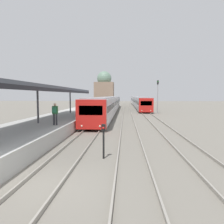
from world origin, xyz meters
TOP-DOWN VIEW (x-y plane):
  - ground_plane at (0.00, 0.00)m, footprint 240.00×240.00m
  - track_platform_line at (0.00, 0.00)m, footprint 1.51×120.00m
  - track_middle_line at (3.33, 0.00)m, footprint 1.51×120.00m
  - platform_canopy at (-4.05, 9.93)m, footprint 4.00×26.07m
  - person_on_platform at (-2.35, 8.88)m, footprint 0.40×0.40m
  - train_near at (0.00, 34.54)m, footprint 2.67×46.40m
  - train_far at (6.67, 60.01)m, footprint 2.57×57.62m
  - signal_post_near at (1.89, 3.56)m, footprint 0.20×0.21m
  - signal_mast_far at (8.72, 31.91)m, footprint 0.28×0.29m
  - distant_domed_building at (-3.45, 59.31)m, footprint 5.68×5.68m

SIDE VIEW (x-z plane):
  - ground_plane at x=0.00m, z-range 0.00..0.00m
  - track_platform_line at x=0.00m, z-range 0.00..0.15m
  - track_middle_line at x=3.33m, z-range 0.00..0.15m
  - signal_post_near at x=1.89m, z-range 0.22..1.99m
  - train_far at x=6.67m, z-range 0.17..3.04m
  - train_near at x=0.00m, z-range 0.17..3.15m
  - person_on_platform at x=-2.35m, z-range 1.12..2.78m
  - signal_mast_far at x=8.72m, z-range 0.69..6.57m
  - platform_canopy at x=-4.05m, z-range 2.33..5.30m
  - distant_domed_building at x=-3.45m, z-range -0.42..10.15m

